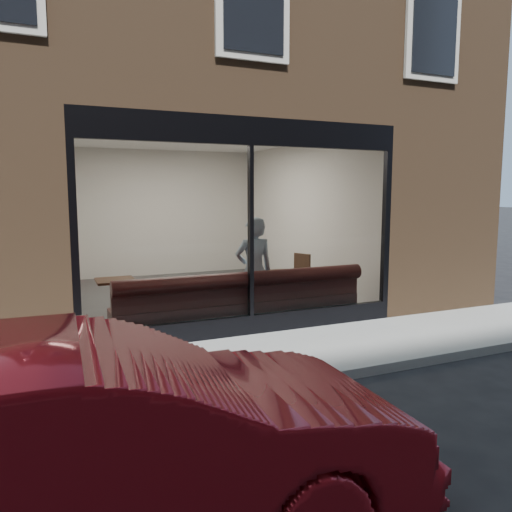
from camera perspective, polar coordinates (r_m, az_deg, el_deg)
name	(u,v)px	position (r m, az deg, el deg)	size (l,w,h in m)	color
ground	(322,381)	(5.88, 7.52, -13.99)	(120.00, 120.00, 0.00)	black
sidewalk_near	(282,355)	(6.70, 3.00, -11.19)	(40.00, 2.00, 0.01)	gray
kerb_near	(324,378)	(5.82, 7.79, -13.60)	(40.00, 0.10, 0.12)	gray
host_building_pier_right	(290,211)	(14.31, 3.87, 5.15)	(2.50, 12.00, 3.20)	brown
host_building_backfill	(137,210)	(15.94, -13.39, 5.19)	(5.00, 6.00, 3.20)	brown
cafe_floor	(194,296)	(10.31, -7.07, -4.57)	(6.00, 6.00, 0.00)	#2D2D30
cafe_ceiling	(192,138)	(10.15, -7.36, 13.23)	(6.00, 6.00, 0.00)	white
cafe_wall_back	(159,213)	(13.00, -10.98, 4.82)	(5.00, 5.00, 0.00)	silver
cafe_wall_left	(60,222)	(9.70, -21.49, 3.65)	(6.00, 6.00, 0.00)	silver
cafe_wall_right	(302,217)	(11.07, 5.28, 4.52)	(6.00, 6.00, 0.00)	silver
storefront_kick	(251,325)	(7.57, -0.59, -7.86)	(5.00, 0.10, 0.30)	black
storefront_header	(251,131)	(7.36, -0.62, 14.08)	(5.00, 0.10, 0.40)	black
storefront_mullion	(251,232)	(7.33, -0.61, 2.76)	(0.06, 0.10, 2.50)	black
storefront_glass	(252,232)	(7.31, -0.52, 2.74)	(4.80, 4.80, 0.00)	white
banquette	(241,314)	(7.91, -1.74, -6.64)	(4.00, 0.55, 0.45)	#3D1916
person	(254,271)	(8.08, -0.24, -1.70)	(0.63, 0.42, 1.74)	#9FBAD1
cafe_table_left	(115,280)	(8.23, -15.79, -2.70)	(0.59, 0.59, 0.04)	#322013
cafe_table_right	(279,273)	(8.68, 2.62, -1.93)	(0.61, 0.61, 0.04)	#322013
cafe_chair_right	(296,291)	(9.68, 4.54, -3.99)	(0.39, 0.39, 0.04)	#322013
wall_poster	(63,219)	(9.27, -21.15, 3.99)	(0.02, 0.65, 0.87)	white
parked_car	(99,448)	(3.24, -17.52, -20.15)	(1.39, 3.97, 1.31)	maroon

